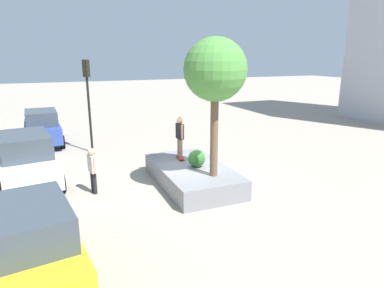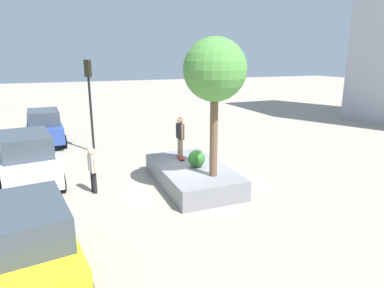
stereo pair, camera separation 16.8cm
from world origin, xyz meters
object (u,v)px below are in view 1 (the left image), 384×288
object	(u,v)px
sedan_parked	(42,127)
passerby_with_bag	(93,167)
plaza_tree	(215,71)
planter_ledge	(192,175)
skateboard	(180,157)
taxi_cab	(32,243)
traffic_light_corner	(88,91)
police_car	(27,159)
skateboarder	(180,134)

from	to	relation	value
sedan_parked	passerby_with_bag	xyz separation A→B (m)	(-8.37, -1.81, -0.02)
plaza_tree	planter_ledge	bearing A→B (deg)	13.70
skateboard	sedan_parked	xyz separation A→B (m)	(7.82, 5.44, 0.22)
planter_ledge	passerby_with_bag	world-z (taller)	passerby_with_bag
plaza_tree	taxi_cab	distance (m)	7.44
skateboard	traffic_light_corner	xyz separation A→B (m)	(5.16, 3.04, 2.45)
skateboard	police_car	size ratio (longest dim) A/B	0.17
plaza_tree	skateboard	bearing A→B (deg)	9.72
taxi_cab	sedan_parked	size ratio (longest dim) A/B	1.00
planter_ledge	taxi_cab	distance (m)	7.02
taxi_cab	planter_ledge	bearing A→B (deg)	-52.65
skateboarder	traffic_light_corner	size ratio (longest dim) A/B	0.36
plaza_tree	sedan_parked	bearing A→B (deg)	29.83
skateboard	police_car	distance (m)	6.03
skateboarder	sedan_parked	world-z (taller)	skateboarder
plaza_tree	traffic_light_corner	size ratio (longest dim) A/B	1.01
skateboarder	taxi_cab	xyz separation A→B (m)	(-5.34, 5.47, -0.81)
passerby_with_bag	skateboarder	bearing A→B (deg)	-81.43
taxi_cab	passerby_with_bag	distance (m)	5.13
police_car	skateboard	bearing A→B (deg)	-101.56
skateboard	police_car	world-z (taller)	police_car
plaza_tree	passerby_with_bag	world-z (taller)	plaza_tree
plaza_tree	passerby_with_bag	distance (m)	5.62
taxi_cab	police_car	world-z (taller)	police_car
passerby_with_bag	planter_ledge	bearing A→B (deg)	-98.36
taxi_cab	skateboard	bearing A→B (deg)	-45.68
sedan_parked	police_car	bearing A→B (deg)	176.07
plaza_tree	traffic_light_corner	bearing A→B (deg)	24.56
plaza_tree	police_car	bearing A→B (deg)	60.39
skateboard	sedan_parked	distance (m)	9.53
plaza_tree	sedan_parked	xyz separation A→B (m)	(10.20, 5.85, -3.44)
skateboarder	police_car	distance (m)	6.06
police_car	planter_ledge	bearing A→B (deg)	-111.01
taxi_cab	police_car	size ratio (longest dim) A/B	0.92
plaza_tree	skateboard	size ratio (longest dim) A/B	5.92
planter_ledge	police_car	bearing A→B (deg)	68.99
skateboard	passerby_with_bag	world-z (taller)	passerby_with_bag
sedan_parked	passerby_with_bag	world-z (taller)	sedan_parked
planter_ledge	skateboard	distance (m)	1.18
traffic_light_corner	planter_ledge	bearing A→B (deg)	-153.40
skateboard	skateboarder	bearing A→B (deg)	179.10
skateboarder	sedan_parked	size ratio (longest dim) A/B	0.38
police_car	traffic_light_corner	bearing A→B (deg)	-35.85
skateboard	sedan_parked	bearing A→B (deg)	34.83
taxi_cab	passerby_with_bag	world-z (taller)	taxi_cab
planter_ledge	sedan_parked	xyz separation A→B (m)	(8.92, 5.54, 0.65)
passerby_with_bag	sedan_parked	bearing A→B (deg)	12.23
planter_ledge	skateboard	bearing A→B (deg)	4.93
planter_ledge	plaza_tree	world-z (taller)	plaza_tree
planter_ledge	plaza_tree	distance (m)	4.30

